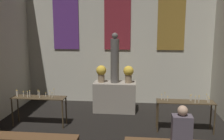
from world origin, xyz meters
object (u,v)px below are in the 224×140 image
(candle_rack_right, at_px, (185,105))
(flower_vase_left, at_px, (101,72))
(statue, at_px, (115,59))
(candle_rack_left, at_px, (39,101))
(flower_vase_right, at_px, (128,73))
(person_seated, at_px, (182,127))
(altar, at_px, (115,97))

(candle_rack_right, bearing_deg, flower_vase_left, 150.10)
(statue, height_order, candle_rack_right, statue)
(candle_rack_left, bearing_deg, statue, 35.06)
(flower_vase_right, distance_m, person_seated, 3.11)
(statue, relative_size, person_seated, 2.04)
(flower_vase_right, distance_m, candle_rack_left, 2.66)
(altar, bearing_deg, flower_vase_left, 180.00)
(candle_rack_left, bearing_deg, candle_rack_right, -0.00)
(flower_vase_left, bearing_deg, statue, 0.00)
(altar, relative_size, candle_rack_right, 0.91)
(flower_vase_left, relative_size, candle_rack_left, 0.37)
(flower_vase_right, bearing_deg, candle_rack_left, -150.10)
(candle_rack_right, height_order, person_seated, person_seated)
(altar, height_order, flower_vase_right, flower_vase_right)
(candle_rack_left, bearing_deg, person_seated, -25.23)
(statue, xyz_separation_m, flower_vase_right, (0.41, 0.00, -0.40))
(candle_rack_left, height_order, person_seated, person_seated)
(flower_vase_left, bearing_deg, candle_rack_right, -29.90)
(statue, xyz_separation_m, flower_vase_left, (-0.41, 0.00, -0.40))
(flower_vase_right, bearing_deg, person_seated, -69.26)
(statue, height_order, person_seated, statue)
(flower_vase_left, height_order, candle_rack_right, flower_vase_left)
(flower_vase_right, height_order, candle_rack_right, flower_vase_right)
(altar, relative_size, flower_vase_right, 2.45)
(altar, xyz_separation_m, flower_vase_left, (-0.41, 0.00, 0.75))
(candle_rack_left, bearing_deg, altar, 35.06)
(flower_vase_right, bearing_deg, flower_vase_left, 180.00)
(statue, bearing_deg, flower_vase_right, 0.00)
(statue, height_order, flower_vase_left, statue)
(flower_vase_right, relative_size, candle_rack_right, 0.37)
(flower_vase_left, bearing_deg, altar, 0.00)
(altar, height_order, candle_rack_left, candle_rack_left)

